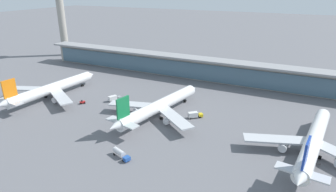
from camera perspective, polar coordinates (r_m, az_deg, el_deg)
name	(u,v)px	position (r m, az deg, el deg)	size (l,w,h in m)	color
ground_plane	(157,119)	(141.15, -2.11, -4.62)	(1200.00, 1200.00, 0.00)	slate
airliner_left_stand	(51,89)	(178.21, -22.08, 1.30)	(50.35, 65.72, 17.49)	white
airliner_centre_stand	(158,106)	(141.74, -1.96, -2.06)	(49.55, 65.29, 17.49)	white
airliner_right_stand	(313,142)	(124.04, 26.68, -8.08)	(50.14, 65.66, 17.49)	white
service_truck_near_nose_yellow	(194,115)	(142.42, 5.23, -3.70)	(7.01, 6.54, 3.10)	yellow
service_truck_under_wing_grey	(307,165)	(118.04, 25.71, -12.08)	(6.94, 2.64, 2.70)	gray
service_truck_mid_apron_grey	(114,98)	(165.08, -10.59, -0.40)	(5.39, 7.54, 3.10)	gray
service_truck_on_taxiway_blue	(121,153)	(112.79, -9.29, -11.10)	(8.84, 5.14, 2.95)	#234C9E
service_truck_at_far_stand_red	(82,102)	(165.63, -16.49, -1.17)	(3.03, 3.32, 2.05)	#B21E1E
terminal_building	(205,69)	(198.58, 7.29, 5.37)	(258.55, 12.80, 15.20)	#9E998E
control_tower	(61,15)	(281.15, -20.29, 14.80)	(12.00, 12.00, 66.24)	#9E998E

